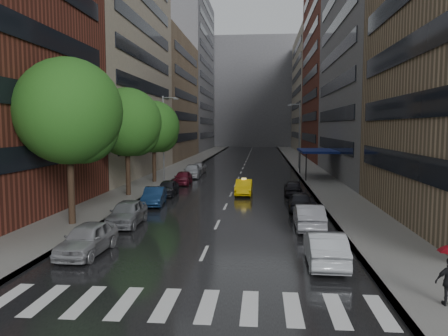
{
  "coord_description": "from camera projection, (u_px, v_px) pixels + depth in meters",
  "views": [
    {
      "loc": [
        2.65,
        -15.83,
        5.91
      ],
      "look_at": [
        0.0,
        14.76,
        3.0
      ],
      "focal_mm": 35.0,
      "sensor_mm": 36.0,
      "label": 1
    }
  ],
  "objects": [
    {
      "name": "ground",
      "position": [
        190.0,
        284.0,
        16.49
      ],
      "size": [
        220.0,
        220.0,
        0.0
      ],
      "primitive_type": "plane",
      "color": "gray",
      "rests_on": "ground"
    },
    {
      "name": "road",
      "position": [
        244.0,
        166.0,
        66.08
      ],
      "size": [
        14.0,
        140.0,
        0.01
      ],
      "primitive_type": "cube",
      "color": "black",
      "rests_on": "ground"
    },
    {
      "name": "sidewalk_left",
      "position": [
        185.0,
        165.0,
        66.85
      ],
      "size": [
        4.0,
        140.0,
        0.15
      ],
      "primitive_type": "cube",
      "color": "gray",
      "rests_on": "ground"
    },
    {
      "name": "sidewalk_right",
      "position": [
        304.0,
        166.0,
        65.3
      ],
      "size": [
        4.0,
        140.0,
        0.15
      ],
      "primitive_type": "cube",
      "color": "gray",
      "rests_on": "ground"
    },
    {
      "name": "crosswalk",
      "position": [
        187.0,
        305.0,
        14.49
      ],
      "size": [
        13.15,
        2.8,
        0.01
      ],
      "color": "silver",
      "rests_on": "ground"
    },
    {
      "name": "buildings_left",
      "position": [
        159.0,
        68.0,
        74.58
      ],
      "size": [
        8.0,
        108.0,
        38.0
      ],
      "color": "maroon",
      "rests_on": "ground"
    },
    {
      "name": "buildings_right",
      "position": [
        339.0,
        70.0,
        70.02
      ],
      "size": [
        8.05,
        109.1,
        36.0
      ],
      "color": "#937A5B",
      "rests_on": "ground"
    },
    {
      "name": "building_far",
      "position": [
        253.0,
        93.0,
        132.01
      ],
      "size": [
        40.0,
        14.0,
        32.0
      ],
      "primitive_type": "cube",
      "color": "slate",
      "rests_on": "ground"
    },
    {
      "name": "tree_near",
      "position": [
        69.0,
        112.0,
        25.44
      ],
      "size": [
        6.23,
        6.23,
        9.92
      ],
      "color": "#382619",
      "rests_on": "ground"
    },
    {
      "name": "tree_mid",
      "position": [
        127.0,
        122.0,
        36.48
      ],
      "size": [
        5.75,
        5.75,
        9.17
      ],
      "color": "#382619",
      "rests_on": "ground"
    },
    {
      "name": "tree_far",
      "position": [
        154.0,
        127.0,
        45.44
      ],
      "size": [
        5.41,
        5.41,
        8.62
      ],
      "color": "#382619",
      "rests_on": "ground"
    },
    {
      "name": "taxi",
      "position": [
        244.0,
        187.0,
        37.96
      ],
      "size": [
        1.46,
        4.05,
        1.33
      ],
      "primitive_type": "imported",
      "rotation": [
        0.0,
        0.0,
        -0.02
      ],
      "color": "yellow",
      "rests_on": "ground"
    },
    {
      "name": "parked_cars_left",
      "position": [
        170.0,
        186.0,
        38.46
      ],
      "size": [
        2.15,
        40.07,
        1.6
      ],
      "color": "gray",
      "rests_on": "ground"
    },
    {
      "name": "parked_cars_right",
      "position": [
        305.0,
        209.0,
        27.53
      ],
      "size": [
        1.88,
        23.26,
        1.48
      ],
      "color": "#A4A8AD",
      "rests_on": "ground"
    },
    {
      "name": "street_lamp_left",
      "position": [
        164.0,
        136.0,
        46.45
      ],
      "size": [
        1.74,
        0.22,
        9.0
      ],
      "color": "gray",
      "rests_on": "sidewalk_left"
    },
    {
      "name": "street_lamp_right",
      "position": [
        299.0,
        134.0,
        60.0
      ],
      "size": [
        1.74,
        0.22,
        9.0
      ],
      "color": "gray",
      "rests_on": "sidewalk_right"
    },
    {
      "name": "awning",
      "position": [
        317.0,
        151.0,
        50.14
      ],
      "size": [
        4.0,
        8.0,
        3.12
      ],
      "color": "navy",
      "rests_on": "sidewalk_right"
    }
  ]
}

